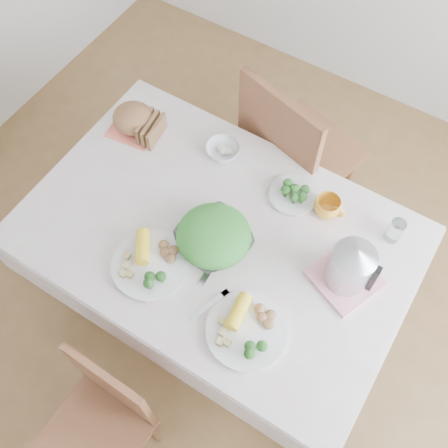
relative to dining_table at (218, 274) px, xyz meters
The scene contains 18 objects.
floor 0.38m from the dining_table, ahead, with size 3.60×3.60×0.00m, color brown.
dining_table is the anchor object (origin of this frame).
tablecloth 0.38m from the dining_table, ahead, with size 1.50×1.00×0.01m, color beige.
chair_near 0.84m from the dining_table, 92.45° to the right, with size 0.36×0.36×0.80m, color brown.
chair_far 0.73m from the dining_table, 87.32° to the left, with size 0.47×0.47×1.04m, color brown.
salad_bowl 0.42m from the dining_table, 70.90° to the right, with size 0.27×0.27×0.07m, color white.
dinner_plate_left 0.49m from the dining_table, 117.57° to the right, with size 0.29×0.29×0.02m, color white.
dinner_plate_right 0.57m from the dining_table, 42.99° to the right, with size 0.29×0.29×0.02m, color white.
broccoli_plate 0.53m from the dining_table, 60.83° to the left, with size 0.20×0.20×0.02m, color beige.
napkin 0.75m from the dining_table, 156.38° to the left, with size 0.20×0.20×0.00m, color #FF7A5F.
bread_loaf 0.78m from the dining_table, 156.38° to the left, with size 0.18×0.17×0.11m, color brown.
fruit_bowl 0.56m from the dining_table, 118.69° to the left, with size 0.15×0.15×0.05m, color white.
yellow_mug 0.62m from the dining_table, 44.17° to the left, with size 0.11×0.11×0.08m, color orange.
glass_tumbler 0.81m from the dining_table, 30.16° to the left, with size 0.06×0.06×0.11m, color white.
pink_tray 0.65m from the dining_table, ahead, with size 0.22×0.22×0.02m, color pink.
electric_kettle 0.72m from the dining_table, ahead, with size 0.16×0.16×0.22m, color #B2B5BA.
fork_left 0.41m from the dining_table, 62.94° to the right, with size 0.02×0.20×0.00m, color silver.
fork_right 0.49m from the dining_table, 62.82° to the right, with size 0.02×0.17×0.00m, color silver.
Camera 1 is at (0.55, -0.82, 2.55)m, focal length 42.00 mm.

